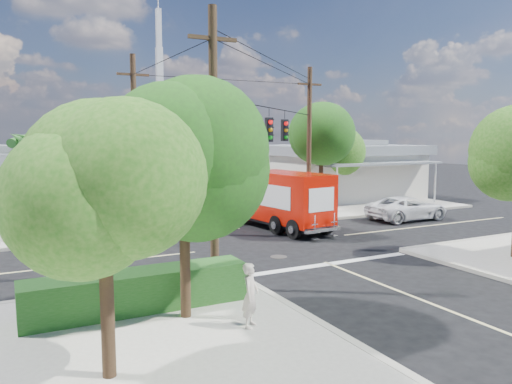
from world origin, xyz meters
TOP-DOWN VIEW (x-y plane):
  - ground at (0.00, 0.00)m, footprint 120.00×120.00m
  - sidewalk_ne at (10.88, 10.88)m, footprint 14.12×14.12m
  - sidewalk_nw at (-10.88, 10.88)m, footprint 14.12×14.12m
  - road_markings at (0.00, -1.47)m, footprint 32.00×32.00m
  - building_ne at (12.50, 11.97)m, footprint 11.80×10.20m
  - radio_tower at (0.50, 20.00)m, footprint 0.80×0.80m
  - tree_sw_front at (-6.99, -7.54)m, footprint 3.88×3.78m
  - tree_sw_back at (-9.49, -10.04)m, footprint 3.56×3.42m
  - tree_ne_front at (7.21, 6.76)m, footprint 4.21×4.14m
  - tree_ne_back at (9.81, 8.96)m, footprint 3.77×3.66m
  - palm_nw_front at (-7.50, 7.50)m, footprint 3.01×3.08m
  - palm_nw_back at (-9.50, 9.00)m, footprint 3.01×3.08m
  - utility_poles at (-1.58, 1.60)m, footprint 12.00×10.68m
  - picket_fence at (-7.80, -5.60)m, footprint 5.94×0.06m
  - hedge_sw at (-8.00, -6.40)m, footprint 6.20×1.20m
  - vending_boxes at (6.50, 6.20)m, footprint 1.90×0.50m
  - delivery_truck at (1.94, 2.88)m, footprint 3.05×7.32m
  - parked_car at (10.13, 2.04)m, footprint 5.10×2.40m
  - pedestrian at (-5.77, -8.95)m, footprint 0.71×0.72m

SIDE VIEW (x-z plane):
  - ground at x=0.00m, z-range 0.00..0.00m
  - road_markings at x=0.00m, z-range 0.00..0.01m
  - sidewalk_ne at x=10.88m, z-range 0.00..0.14m
  - sidewalk_nw at x=-10.88m, z-range 0.00..0.14m
  - picket_fence at x=-7.80m, z-range 0.18..1.18m
  - hedge_sw at x=-8.00m, z-range 0.14..1.24m
  - vending_boxes at x=6.50m, z-range 0.14..1.24m
  - parked_car at x=10.13m, z-range 0.00..1.41m
  - pedestrian at x=-5.77m, z-range 0.14..1.80m
  - delivery_truck at x=1.94m, z-range 0.02..3.11m
  - building_ne at x=12.50m, z-range 0.07..4.57m
  - tree_sw_back at x=-9.49m, z-range 1.19..6.60m
  - tree_ne_back at x=9.81m, z-range 1.27..7.10m
  - tree_sw_front at x=-6.99m, z-range 1.32..7.35m
  - palm_nw_back at x=-9.50m, z-range 2.08..7.27m
  - utility_poles at x=-1.58m, z-range 0.17..9.17m
  - tree_ne_front at x=7.21m, z-range 1.44..8.09m
  - palm_nw_front at x=-7.50m, z-range 2.25..7.84m
  - radio_tower at x=0.50m, z-range -2.86..14.14m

